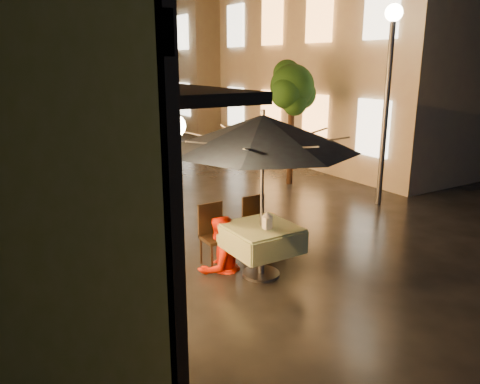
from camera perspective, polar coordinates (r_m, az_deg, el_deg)
ground at (r=7.66m, az=12.31°, el=-8.57°), size 90.00×90.00×0.00m
east_building_near at (r=16.92m, az=16.39°, el=16.06°), size 7.30×9.30×6.80m
east_building_far at (r=26.12m, az=-3.29°, el=16.80°), size 7.30×10.30×7.30m
street_tree at (r=12.02m, az=6.39°, el=12.30°), size 1.43×1.20×3.15m
streetlamp_near at (r=10.57m, az=17.72°, el=13.95°), size 0.36×0.36×4.23m
streetlamp_far at (r=20.56m, az=-9.17°, el=14.91°), size 0.36×0.36×4.23m
cafe_table at (r=6.91m, az=2.62°, el=-5.65°), size 0.99×0.99×0.78m
patio_umbrella at (r=6.51m, az=2.79°, el=7.28°), size 2.69×2.69×2.46m
cafe_chair_left at (r=7.32m, az=-3.24°, el=-4.82°), size 0.42×0.42×0.97m
cafe_chair_right at (r=7.71m, az=2.01°, el=-3.74°), size 0.42×0.42×0.97m
table_lantern at (r=6.69m, az=3.33°, el=-3.37°), size 0.16×0.16×0.25m
person_orange at (r=7.04m, az=-2.54°, el=-3.18°), size 0.91×0.78×1.65m
person_yellow at (r=7.53m, az=3.31°, el=-2.73°), size 1.02×0.69×1.45m
bicycle_0 at (r=9.82m, az=-15.55°, el=-0.85°), size 1.63×0.91×0.81m
bicycle_1 at (r=9.96m, az=-17.72°, el=-0.35°), size 1.66×0.80×0.96m
bicycle_2 at (r=11.79m, az=-17.42°, el=1.66°), size 1.58×0.80×0.79m
bicycle_3 at (r=12.52m, az=-18.44°, el=2.81°), size 1.70×0.72×0.99m
bicycle_4 at (r=13.13m, az=-20.74°, el=3.11°), size 1.93×1.26×0.96m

